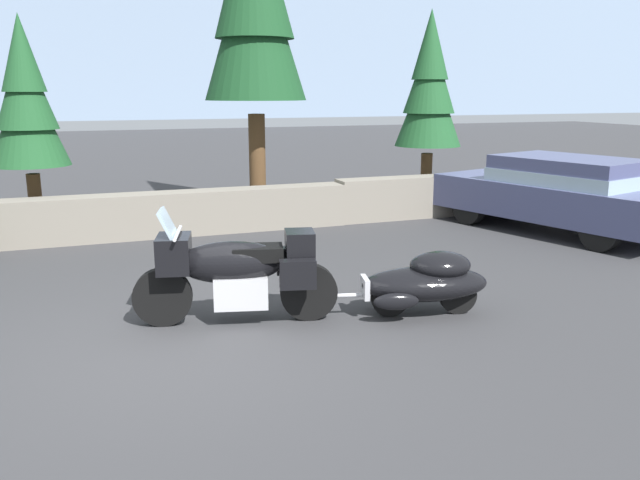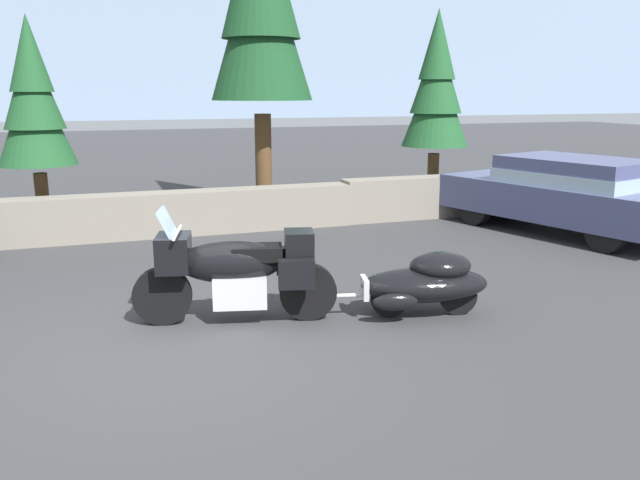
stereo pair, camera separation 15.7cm
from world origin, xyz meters
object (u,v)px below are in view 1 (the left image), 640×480
at_px(pine_tree_secondary, 429,86).
at_px(pine_tree_far_right, 25,99).
at_px(touring_motorcycle, 235,270).
at_px(sedan_at_right_edge, 560,191).
at_px(car_shaped_trailer, 425,281).

relative_size(pine_tree_secondary, pine_tree_far_right, 1.10).
height_order(touring_motorcycle, pine_tree_secondary, pine_tree_secondary).
xyz_separation_m(touring_motorcycle, sedan_at_right_edge, (6.79, 2.72, 0.15)).
bearing_deg(touring_motorcycle, car_shaped_trailer, -13.63).
bearing_deg(touring_motorcycle, pine_tree_far_right, 111.82).
xyz_separation_m(pine_tree_secondary, pine_tree_far_right, (-8.05, 0.05, -0.24)).
xyz_separation_m(touring_motorcycle, pine_tree_secondary, (5.71, 5.80, 2.07)).
relative_size(touring_motorcycle, sedan_at_right_edge, 0.47).
distance_m(touring_motorcycle, sedan_at_right_edge, 7.31).
distance_m(sedan_at_right_edge, pine_tree_far_right, 9.79).
bearing_deg(pine_tree_secondary, sedan_at_right_edge, -70.77).
xyz_separation_m(sedan_at_right_edge, pine_tree_secondary, (-1.07, 3.08, 1.91)).
relative_size(car_shaped_trailer, pine_tree_far_right, 0.57).
xyz_separation_m(car_shaped_trailer, pine_tree_secondary, (3.57, 6.32, 2.28)).
height_order(touring_motorcycle, pine_tree_far_right, pine_tree_far_right).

